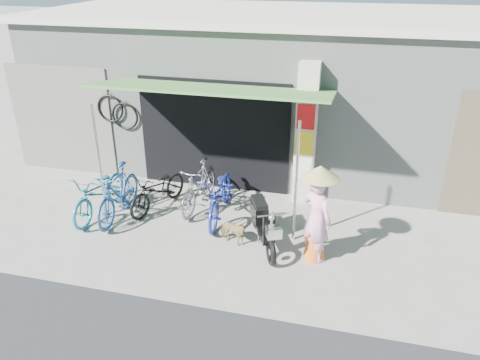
% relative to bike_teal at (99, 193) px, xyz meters
% --- Properties ---
extents(ground, '(80.00, 80.00, 0.00)m').
position_rel_bike_teal_xyz_m(ground, '(3.10, -0.75, -0.49)').
color(ground, gray).
rests_on(ground, ground).
extents(bicycle_shop, '(12.30, 5.30, 3.66)m').
position_rel_bike_teal_xyz_m(bicycle_shop, '(3.09, 4.34, 1.34)').
color(bicycle_shop, gray).
rests_on(bicycle_shop, ground).
extents(shop_pillar, '(0.42, 0.44, 3.00)m').
position_rel_bike_teal_xyz_m(shop_pillar, '(3.95, 1.69, 1.01)').
color(shop_pillar, beige).
rests_on(shop_pillar, ground).
extents(awning, '(4.60, 1.88, 2.72)m').
position_rel_bike_teal_xyz_m(awning, '(2.19, 0.87, 2.02)').
color(awning, '#3C6C30').
rests_on(awning, ground).
extents(neighbour_left, '(2.60, 0.06, 2.60)m').
position_rel_bike_teal_xyz_m(neighbour_left, '(-1.90, 1.84, 0.81)').
color(neighbour_left, '#6B665B').
rests_on(neighbour_left, ground).
extents(bike_teal, '(0.71, 1.89, 0.99)m').
position_rel_bike_teal_xyz_m(bike_teal, '(0.00, 0.00, 0.00)').
color(bike_teal, teal).
rests_on(bike_teal, ground).
extents(bike_blue, '(0.56, 1.82, 1.08)m').
position_rel_bike_teal_xyz_m(bike_blue, '(0.43, -0.01, 0.05)').
color(bike_blue, '#205396').
rests_on(bike_blue, ground).
extents(bike_black, '(1.06, 1.77, 0.88)m').
position_rel_bike_teal_xyz_m(bike_black, '(1.06, 0.52, -0.05)').
color(bike_black, black).
rests_on(bike_black, ground).
extents(bike_silver, '(0.65, 1.74, 1.02)m').
position_rel_bike_teal_xyz_m(bike_silver, '(1.88, 0.75, 0.02)').
color(bike_silver, '#9A9A9E').
rests_on(bike_silver, ground).
extents(bike_navy, '(0.85, 2.01, 1.03)m').
position_rel_bike_teal_xyz_m(bike_navy, '(2.44, 0.48, 0.02)').
color(bike_navy, navy).
rests_on(bike_navy, ground).
extents(street_dog, '(0.66, 0.46, 0.51)m').
position_rel_bike_teal_xyz_m(street_dog, '(2.93, -0.43, -0.24)').
color(street_dog, '#998751').
rests_on(street_dog, ground).
extents(moped, '(0.87, 1.62, 0.97)m').
position_rel_bike_teal_xyz_m(moped, '(3.46, -0.29, -0.05)').
color(moped, black).
rests_on(moped, ground).
extents(nun, '(0.70, 0.66, 1.79)m').
position_rel_bike_teal_xyz_m(nun, '(4.44, -0.51, 0.39)').
color(nun, pink).
rests_on(nun, ground).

